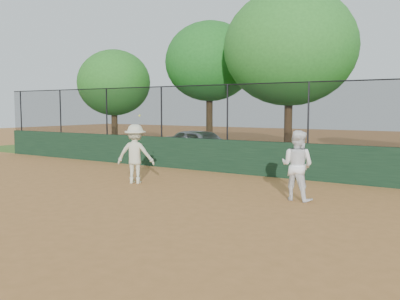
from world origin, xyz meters
The scene contains 10 objects.
ground centered at (0.00, 0.00, 0.00)m, with size 80.00×80.00×0.00m, color #B07138.
back_wall centered at (0.00, 6.00, 0.60)m, with size 26.00×0.20×1.20m, color #17341F.
grass_strip centered at (0.00, 12.00, 0.00)m, with size 36.00×12.00×0.01m, color #31571B.
parked_car centered at (-3.24, 8.52, 0.71)m, with size 1.68×4.18×1.43m, color #B4B9BE.
player_second centered at (3.38, 2.76, 0.89)m, with size 0.87×0.68×1.79m, color white.
player_main centered at (-1.77, 2.47, 0.92)m, with size 1.36×1.08×2.15m.
fence_assembly centered at (-0.03, 6.00, 2.24)m, with size 26.00×0.06×2.00m.
tree_0 centered at (-10.78, 10.90, 3.77)m, with size 4.35×3.95×5.66m.
tree_1 centered at (-5.19, 12.32, 4.79)m, with size 4.87×4.43×6.90m.
tree_2 centered at (-0.18, 10.97, 5.01)m, with size 5.97×5.43×7.59m.
Camera 1 is at (7.43, -7.98, 2.36)m, focal length 40.00 mm.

